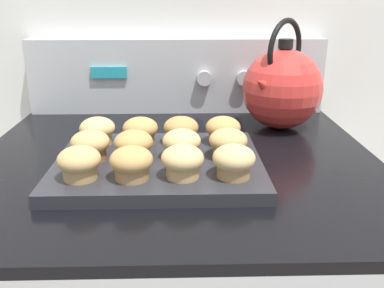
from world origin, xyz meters
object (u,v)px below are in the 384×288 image
Objects in this scene: muffin_r2_c1 at (140,131)px; muffin_r1_c3 at (228,143)px; muffin_r2_c2 at (181,130)px; muffin_pan at (159,164)px; muffin_r0_c3 at (234,161)px; muffin_r1_c1 at (134,145)px; muffin_r0_c0 at (79,163)px; muffin_r0_c1 at (131,163)px; muffin_r2_c3 at (223,130)px; muffin_r1_c0 at (90,145)px; muffin_r1_c2 at (182,144)px; muffin_r0_c2 at (183,161)px; muffin_r2_c0 at (98,131)px; tea_kettle at (282,88)px.

muffin_r1_c3 is at bearing -24.69° from muffin_r2_c1.
muffin_pan is at bearing -116.59° from muffin_r2_c2.
muffin_r0_c3 is 1.00× the size of muffin_r1_c1.
muffin_r0_c0 is 1.00× the size of muffin_r2_c2.
muffin_r2_c3 is at bearing 45.27° from muffin_r0_c1.
muffin_r0_c0 is 0.28m from muffin_r2_c3.
muffin_r2_c3 is (0.12, 0.08, 0.04)m from muffin_pan.
muffin_r0_c3 is at bearing -24.77° from muffin_r1_c1.
muffin_r0_c1 is at bearing -86.18° from muffin_r1_c1.
muffin_r1_c0 is at bearing -179.13° from muffin_r1_c3.
muffin_r1_c2 is (0.16, 0.00, 0.00)m from muffin_r1_c0.
muffin_r0_c2 is at bearing 3.20° from muffin_r0_c1.
muffin_r0_c1 is (0.08, -0.00, 0.00)m from muffin_r0_c0.
muffin_r0_c2 and muffin_r1_c0 have the same top height.
muffin_r2_c0 is (-0.16, 0.08, 0.00)m from muffin_r1_c2.
muffin_pan is at bearing 65.58° from muffin_r0_c1.
muffin_r0_c0 is 1.00× the size of muffin_r2_c3.
tea_kettle reaches higher than muffin_r1_c0.
muffin_r0_c1 is 0.22m from muffin_r2_c3.
muffin_r0_c0 is 1.00× the size of muffin_r1_c1.
muffin_r2_c1 is (-0.16, 0.15, 0.00)m from muffin_r0_c3.
muffin_r1_c2 is 0.08m from muffin_r2_c2.
muffin_r2_c1 is at bearing -177.84° from muffin_r2_c2.
muffin_r0_c0 is at bearing -146.76° from muffin_r2_c3.
tea_kettle is at bearing 46.37° from muffin_r0_c1.
muffin_r0_c0 reaches higher than muffin_pan.
muffin_r0_c3 is at bearing -32.70° from muffin_pan.
muffin_r0_c1 is 0.18m from muffin_r1_c3.
muffin_r0_c2 is 1.00× the size of muffin_r2_c2.
tea_kettle is at bearing 39.46° from muffin_r0_c0.
tea_kettle is (0.23, 0.32, 0.05)m from muffin_r0_c2.
tea_kettle is at bearing 37.88° from muffin_r1_c1.
muffin_r1_c2 and muffin_r2_c1 have the same top height.
muffin_r1_c2 is 1.00× the size of muffin_r2_c0.
muffin_r0_c2 and muffin_r1_c3 have the same top height.
tea_kettle reaches higher than muffin_r1_c1.
tea_kettle reaches higher than muffin_r0_c0.
muffin_r2_c1 is at bearing 135.92° from muffin_r0_c3.
muffin_r1_c1 is at bearing -176.57° from muffin_pan.
muffin_r2_c1 is (0.08, 0.15, 0.00)m from muffin_r0_c0.
muffin_r1_c3 is 1.00× the size of muffin_r2_c2.
muffin_r0_c3 is 0.08m from muffin_r1_c3.
muffin_r1_c1 is 1.00× the size of muffin_r2_c3.
muffin_r2_c2 reaches higher than muffin_pan.
muffin_r2_c0 is at bearing 136.02° from muffin_r0_c2.
muffin_r0_c3 is at bearing -33.04° from muffin_r2_c0.
muffin_r0_c0 is 1.00× the size of muffin_r1_c2.
muffin_r0_c1 is at bearing -62.69° from muffin_r2_c0.
muffin_r1_c2 is at bearing 2.54° from muffin_r1_c1.
tea_kettle reaches higher than muffin_r2_c1.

